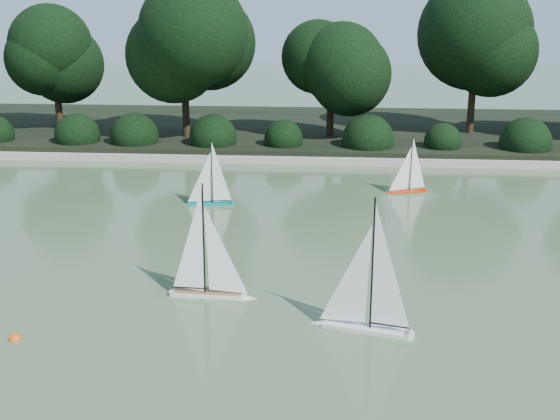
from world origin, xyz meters
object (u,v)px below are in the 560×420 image
at_px(sailboat_white_a, 358,308).
at_px(sailboat_white_b, 215,279).
at_px(sailboat_orange, 405,183).
at_px(race_buoy, 15,340).
at_px(sailboat_teal, 207,194).

height_order(sailboat_white_a, sailboat_white_b, sailboat_white_a).
bearing_deg(sailboat_orange, race_buoy, -125.89).
bearing_deg(sailboat_white_a, sailboat_orange, 80.14).
height_order(sailboat_white_b, sailboat_orange, sailboat_white_b).
bearing_deg(race_buoy, sailboat_white_b, 34.00).
bearing_deg(sailboat_orange, sailboat_teal, -162.39).
relative_size(sailboat_white_a, sailboat_white_b, 1.07).
bearing_deg(sailboat_white_a, sailboat_white_b, 155.96).
relative_size(sailboat_white_a, sailboat_orange, 1.38).
bearing_deg(sailboat_white_b, sailboat_orange, 61.99).
bearing_deg(sailboat_teal, sailboat_white_b, -78.21).
height_order(sailboat_teal, race_buoy, sailboat_teal).
relative_size(sailboat_white_b, race_buoy, 11.02).
bearing_deg(race_buoy, sailboat_orange, 54.11).
distance_m(sailboat_white_b, race_buoy, 2.64).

